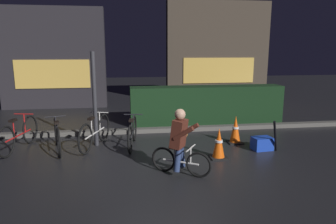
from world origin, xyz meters
TOP-DOWN VIEW (x-y plane):
  - ground_plane at (0.00, 0.00)m, footprint 40.00×40.00m
  - sidewalk_curb at (0.00, 2.20)m, footprint 12.00×0.24m
  - hedge_row at (1.80, 3.10)m, footprint 4.80×0.70m
  - storefront_left at (-3.50, 6.50)m, footprint 4.01×0.54m
  - storefront_right at (3.38, 7.20)m, footprint 4.55×0.54m
  - street_post at (-1.47, 1.20)m, footprint 0.10×0.10m
  - parked_bike_leftmost at (-3.21, 1.10)m, footprint 0.48×1.72m
  - parked_bike_left_mid at (-2.32, 0.90)m, footprint 0.53×1.61m
  - parked_bike_center_left at (-1.49, 1.06)m, footprint 0.62×1.66m
  - parked_bike_center_right at (-0.61, 0.97)m, footprint 0.46×1.61m
  - traffic_cone_near at (1.20, -0.10)m, footprint 0.36×0.36m
  - traffic_cone_far at (1.94, 0.90)m, footprint 0.36×0.36m
  - blue_crate at (2.37, 0.30)m, footprint 0.47×0.36m
  - cyclist at (0.22, -0.81)m, footprint 1.03×0.71m
  - closed_umbrella at (2.55, 0.05)m, footprint 0.32×0.36m

SIDE VIEW (x-z plane):
  - ground_plane at x=0.00m, z-range 0.00..0.00m
  - sidewalk_curb at x=0.00m, z-range 0.00..0.12m
  - blue_crate at x=2.37m, z-range 0.00..0.30m
  - traffic_cone_near at x=1.20m, z-range -0.01..0.65m
  - traffic_cone_far at x=1.94m, z-range -0.01..0.68m
  - parked_bike_center_right at x=-0.61m, z-range -0.03..0.71m
  - parked_bike_left_mid at x=-2.32m, z-range -0.03..0.73m
  - parked_bike_center_left at x=-1.49m, z-range -0.04..0.76m
  - parked_bike_leftmost at x=-3.21m, z-range -0.04..0.77m
  - closed_umbrella at x=2.55m, z-range 0.00..0.78m
  - hedge_row at x=1.80m, z-range 0.00..1.17m
  - cyclist at x=0.22m, z-range 0.01..1.25m
  - street_post at x=-1.47m, z-range 0.00..2.25m
  - storefront_left at x=-3.50m, z-range -0.01..3.90m
  - storefront_right at x=3.38m, z-range -0.01..4.35m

